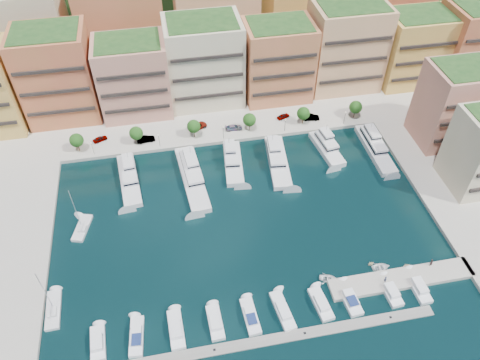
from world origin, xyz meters
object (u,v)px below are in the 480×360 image
(yacht_3, at_px, (233,160))
(person_0, at_px, (385,279))
(car_3, at_px, (234,127))
(yacht_4, at_px, (277,159))
(sailboat_0, at_px, (54,310))
(car_1, at_px, (146,139))
(tree_5, at_px, (356,107))
(cruiser_3, at_px, (215,323))
(cruiser_6, at_px, (321,304))
(person_1, at_px, (431,262))
(tree_3, at_px, (249,120))
(car_2, at_px, (197,126))
(tree_1, at_px, (136,133))
(tender_1, at_px, (371,264))
(yacht_2, at_px, (192,175))
(tender_0, at_px, (329,279))
(cruiser_9, at_px, (418,287))
(tender_2, at_px, (381,267))
(lamppost_1, at_px, (159,138))
(cruiser_8, at_px, (390,292))
(lamppost_3, at_px, (285,123))
(cruiser_2, at_px, (176,330))
(tree_2, at_px, (194,126))
(yacht_6, at_px, (374,146))
(lamppost_0, at_px, (92,146))
(cruiser_0, at_px, (98,343))
(tree_4, at_px, (303,113))
(tree_0, at_px, (77,140))
(cruiser_7, at_px, (350,299))
(sailboat_2, at_px, (82,228))
(tender_3, at_px, (407,266))
(car_0, at_px, (100,139))
(cruiser_1, at_px, (137,337))
(yacht_5, at_px, (326,146))
(cruiser_5, at_px, (283,311))
(lamppost_2, at_px, (223,131))
(lamppost_4, at_px, (345,116))
(yacht_1, at_px, (129,177))
(car_5, at_px, (311,117))
(cruiser_4, at_px, (251,317))

(yacht_3, xyz_separation_m, person_0, (24.96, -43.55, 0.70))
(car_3, bearing_deg, yacht_4, -147.42)
(sailboat_0, bearing_deg, car_1, 66.69)
(tree_5, height_order, cruiser_3, tree_5)
(yacht_3, xyz_separation_m, cruiser_6, (10.14, -45.90, -0.66))
(yacht_3, bearing_deg, person_1, -48.73)
(tree_3, xyz_separation_m, car_2, (-14.67, 3.66, -2.93))
(tree_1, height_order, tender_1, tree_1)
(yacht_2, xyz_separation_m, tender_0, (25.33, -36.90, -0.78))
(yacht_4, bearing_deg, person_1, -58.44)
(yacht_4, xyz_separation_m, cruiser_9, (19.66, -44.21, -0.54))
(yacht_2, distance_m, tender_2, 52.18)
(lamppost_1, bearing_deg, cruiser_8, -51.53)
(lamppost_3, distance_m, cruiser_2, 66.91)
(tree_2, xyz_separation_m, lamppost_3, (26.00, -2.30, -0.92))
(car_3, bearing_deg, yacht_6, -111.08)
(lamppost_0, relative_size, cruiser_3, 0.54)
(cruiser_0, bearing_deg, tree_4, 45.08)
(tree_0, xyz_separation_m, tree_1, (16.00, 0.00, 0.00))
(cruiser_7, height_order, sailboat_2, sailboat_2)
(tree_1, distance_m, cruiser_3, 59.68)
(tender_1, bearing_deg, yacht_4, 2.40)
(tender_3, xyz_separation_m, car_0, (-67.03, 55.74, 1.25))
(tree_1, bearing_deg, tender_1, -45.82)
(cruiser_1, relative_size, car_0, 2.08)
(yacht_5, relative_size, sailboat_0, 1.17)
(car_2, bearing_deg, cruiser_5, 168.43)
(tree_5, xyz_separation_m, lamppost_2, (-40.00, -2.30, -0.92))
(sailboat_2, relative_size, tender_0, 3.20)
(lamppost_4, height_order, tender_3, lamppost_4)
(tree_4, relative_size, cruiser_9, 0.68)
(yacht_3, distance_m, yacht_4, 12.08)
(tender_1, bearing_deg, tender_0, 84.76)
(tree_0, distance_m, car_0, 7.12)
(lamppost_1, distance_m, cruiser_3, 56.32)
(tree_2, height_order, yacht_1, tree_2)
(cruiser_0, bearing_deg, cruiser_6, -0.01)
(tender_1, bearing_deg, person_1, -120.50)
(cruiser_8, bearing_deg, yacht_6, 71.78)
(tree_3, xyz_separation_m, lamppost_0, (-44.00, -2.30, -0.92))
(lamppost_2, distance_m, yacht_3, 10.26)
(tree_1, distance_m, tree_3, 32.00)
(yacht_4, relative_size, tender_0, 5.03)
(tree_5, relative_size, yacht_3, 0.33)
(tree_4, xyz_separation_m, tender_3, (8.59, -52.50, -4.29))
(tree_5, distance_m, lamppost_3, 22.14)
(yacht_2, distance_m, car_5, 41.39)
(lamppost_1, distance_m, person_1, 75.51)
(sailboat_0, bearing_deg, person_0, -5.59)
(lamppost_3, relative_size, cruiser_4, 0.50)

